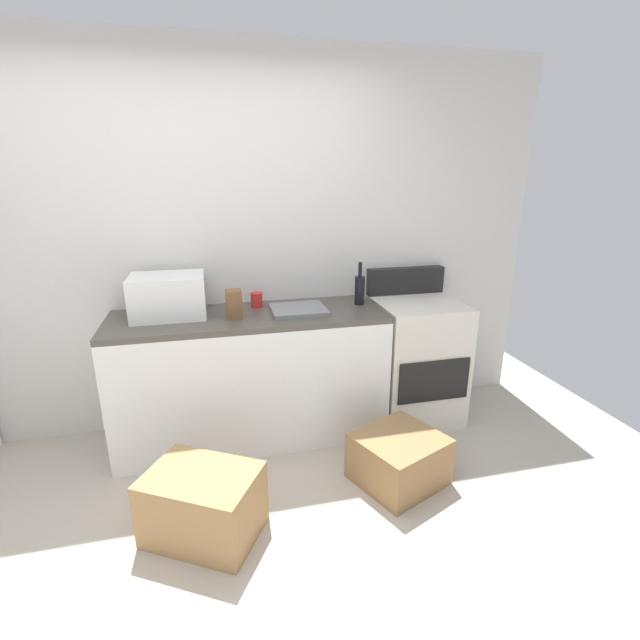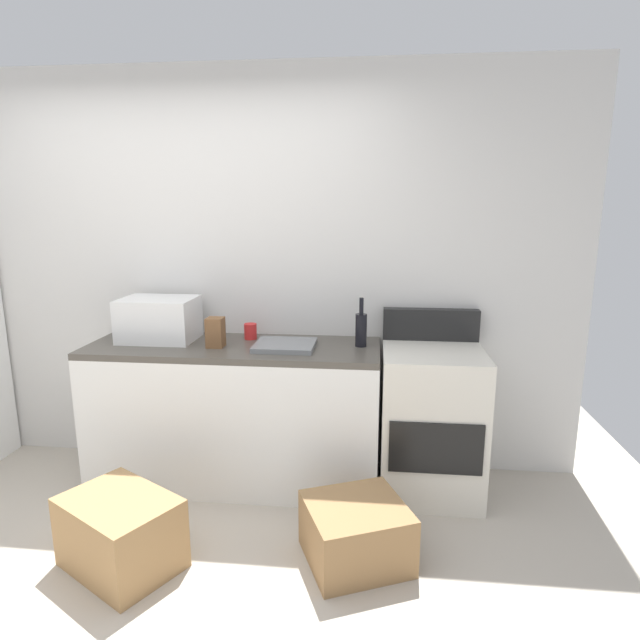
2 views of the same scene
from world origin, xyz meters
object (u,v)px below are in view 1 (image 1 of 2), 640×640
(knife_block, at_px, (234,304))
(stove_oven, at_px, (415,358))
(cardboard_box_large, at_px, (203,504))
(wine_bottle, at_px, (360,289))
(coffee_mug, at_px, (257,300))
(cardboard_box_medium, at_px, (399,459))
(microwave, at_px, (168,296))

(knife_block, bearing_deg, stove_oven, 2.58)
(knife_block, height_order, cardboard_box_large, knife_block)
(wine_bottle, xyz_separation_m, coffee_mug, (-0.71, 0.10, -0.06))
(cardboard_box_medium, bearing_deg, microwave, 148.24)
(wine_bottle, relative_size, cardboard_box_large, 0.55)
(cardboard_box_large, xyz_separation_m, cardboard_box_medium, (1.14, 0.17, -0.03))
(stove_oven, bearing_deg, wine_bottle, 173.62)
(wine_bottle, height_order, cardboard_box_medium, wine_bottle)
(coffee_mug, bearing_deg, cardboard_box_medium, -50.69)
(microwave, xyz_separation_m, coffee_mug, (0.57, 0.08, -0.09))
(wine_bottle, bearing_deg, cardboard_box_large, -139.94)
(microwave, bearing_deg, knife_block, -17.64)
(cardboard_box_medium, bearing_deg, cardboard_box_large, -171.58)
(stove_oven, height_order, cardboard_box_large, stove_oven)
(wine_bottle, bearing_deg, stove_oven, -6.38)
(stove_oven, relative_size, cardboard_box_large, 2.01)
(microwave, bearing_deg, stove_oven, -2.33)
(microwave, xyz_separation_m, wine_bottle, (1.28, -0.02, -0.03))
(microwave, distance_m, coffee_mug, 0.58)
(microwave, distance_m, cardboard_box_large, 1.30)
(coffee_mug, height_order, knife_block, knife_block)
(stove_oven, relative_size, microwave, 2.39)
(microwave, height_order, knife_block, microwave)
(coffee_mug, bearing_deg, wine_bottle, -8.32)
(stove_oven, height_order, knife_block, stove_oven)
(stove_oven, distance_m, coffee_mug, 1.25)
(microwave, relative_size, wine_bottle, 1.53)
(coffee_mug, distance_m, cardboard_box_large, 1.37)
(coffee_mug, distance_m, knife_block, 0.27)
(coffee_mug, bearing_deg, stove_oven, -7.58)
(cardboard_box_medium, bearing_deg, coffee_mug, 129.31)
(knife_block, bearing_deg, microwave, 162.36)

